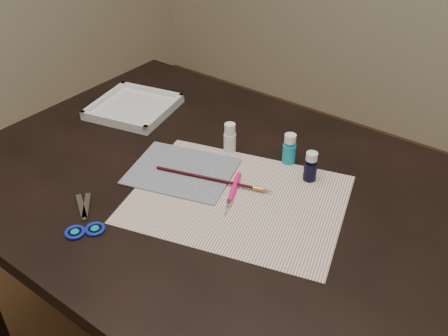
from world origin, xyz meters
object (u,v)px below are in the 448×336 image
Objects in this scene: paint_bottle_cyan at (289,149)px; palette_tray at (134,107)px; paper at (237,199)px; canvas at (182,171)px; paint_bottle_white at (230,137)px; scissors at (81,215)px; paint_bottle_navy at (311,167)px.

paint_bottle_cyan reaches higher than palette_tray.
canvas reaches higher than paper.
canvas is 3.04× the size of paint_bottle_cyan.
canvas is 0.16m from paint_bottle_white.
paint_bottle_white is at bearing -72.26° from scissors.
paper is at bearing -18.04° from palette_tray.
paint_bottle_cyan is (0.02, 0.20, 0.04)m from paper.
paper is at bearing -101.34° from scissors.
paint_bottle_white is at bearing 131.16° from paper.
paint_bottle_white reaches higher than palette_tray.
paint_bottle_cyan is at bearing 46.09° from canvas.
paint_bottle_navy is at bearing 2.36° from paint_bottle_white.
paint_bottle_cyan is 0.37× the size of palette_tray.
paper is 1.94× the size of canvas.
paint_bottle_cyan reaches higher than paper.
palette_tray is (-0.35, 0.00, -0.03)m from paint_bottle_white.
paint_bottle_navy is at bearing 60.14° from paper.
paint_bottle_white is at bearing 76.93° from canvas.
paper is at bearing -94.69° from paint_bottle_cyan.
paint_bottle_navy reaches higher than scissors.
canvas is 0.26m from scissors.
paint_bottle_cyan is at bearing -87.59° from scissors.
scissors is at bearing -132.96° from paper.
paper is 0.34m from scissors.
paint_bottle_navy is 0.45× the size of scissors.
canvas is at bearing -25.90° from palette_tray.
canvas is 0.31m from paint_bottle_navy.
paper is at bearing -48.84° from paint_bottle_white.
paint_bottle_cyan is 0.48× the size of scissors.
canvas is (-0.17, 0.00, 0.00)m from paper.
canvas is 1.46× the size of scissors.
paint_bottle_white is 0.35m from palette_tray.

